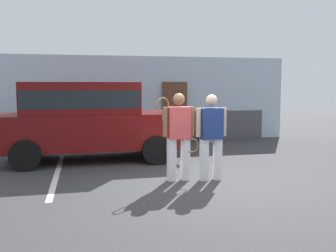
{
  "coord_description": "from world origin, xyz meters",
  "views": [
    {
      "loc": [
        -2.34,
        -7.27,
        1.95
      ],
      "look_at": [
        -0.47,
        1.2,
        1.05
      ],
      "focal_mm": 41.08,
      "sensor_mm": 36.0,
      "label": 1
    }
  ],
  "objects_px": {
    "parked_suv": "(87,117)",
    "potted_plant_by_porch": "(208,129)",
    "tennis_player_man": "(178,135)",
    "tennis_player_woman": "(211,136)"
  },
  "relations": [
    {
      "from": "tennis_player_woman",
      "to": "potted_plant_by_porch",
      "type": "height_order",
      "value": "tennis_player_woman"
    },
    {
      "from": "parked_suv",
      "to": "potted_plant_by_porch",
      "type": "distance_m",
      "value": 4.86
    },
    {
      "from": "tennis_player_man",
      "to": "potted_plant_by_porch",
      "type": "xyz_separation_m",
      "value": [
        2.33,
        5.06,
        -0.47
      ]
    },
    {
      "from": "parked_suv",
      "to": "tennis_player_man",
      "type": "relative_size",
      "value": 2.56
    },
    {
      "from": "tennis_player_man",
      "to": "potted_plant_by_porch",
      "type": "height_order",
      "value": "tennis_player_man"
    },
    {
      "from": "tennis_player_man",
      "to": "tennis_player_woman",
      "type": "distance_m",
      "value": 0.67
    },
    {
      "from": "tennis_player_woman",
      "to": "potted_plant_by_porch",
      "type": "xyz_separation_m",
      "value": [
        1.66,
        5.18,
        -0.45
      ]
    },
    {
      "from": "tennis_player_woman",
      "to": "potted_plant_by_porch",
      "type": "bearing_deg",
      "value": -109.72
    },
    {
      "from": "parked_suv",
      "to": "tennis_player_man",
      "type": "bearing_deg",
      "value": -56.33
    },
    {
      "from": "parked_suv",
      "to": "potted_plant_by_porch",
      "type": "relative_size",
      "value": 5.45
    }
  ]
}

